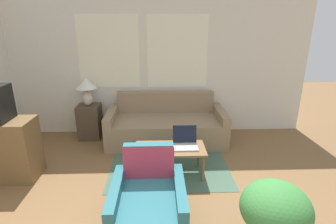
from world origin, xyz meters
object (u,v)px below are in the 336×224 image
(couch, at_px, (166,127))
(cup_navy, at_px, (155,147))
(armchair, at_px, (149,205))
(potted_plant, at_px, (275,211))
(coffee_table, at_px, (170,151))
(table_lamp, at_px, (86,87))
(laptop, at_px, (185,142))

(couch, relative_size, cup_navy, 23.87)
(armchair, xyz_separation_m, cup_navy, (0.06, 0.93, 0.21))
(armchair, xyz_separation_m, potted_plant, (1.15, -0.36, 0.18))
(coffee_table, xyz_separation_m, potted_plant, (0.89, -1.34, 0.07))
(table_lamp, xyz_separation_m, potted_plant, (2.32, -2.68, -0.54))
(laptop, bearing_deg, potted_plant, -64.22)
(table_lamp, relative_size, potted_plant, 0.72)
(couch, xyz_separation_m, coffee_table, (0.02, -1.17, 0.10))
(couch, xyz_separation_m, armchair, (-0.25, -2.15, -0.01))
(potted_plant, bearing_deg, armchair, 162.53)
(armchair, height_order, laptop, armchair)
(table_lamp, relative_size, laptop, 1.52)
(table_lamp, xyz_separation_m, cup_navy, (1.22, -1.39, -0.51))
(table_lamp, xyz_separation_m, laptop, (1.64, -1.29, -0.50))
(table_lamp, bearing_deg, coffee_table, -43.10)
(potted_plant, bearing_deg, couch, 109.83)
(coffee_table, bearing_deg, table_lamp, 136.90)
(couch, bearing_deg, potted_plant, -70.17)
(potted_plant, bearing_deg, cup_navy, 130.28)
(laptop, height_order, potted_plant, potted_plant)
(armchair, relative_size, cup_navy, 9.41)
(couch, distance_m, cup_navy, 1.25)
(table_lamp, height_order, coffee_table, table_lamp)
(armchair, bearing_deg, table_lamp, 116.68)
(couch, distance_m, armchair, 2.16)
(coffee_table, xyz_separation_m, cup_navy, (-0.21, -0.05, 0.09))
(coffee_table, bearing_deg, couch, 90.87)
(armchair, height_order, coffee_table, armchair)
(cup_navy, bearing_deg, coffee_table, 13.66)
(couch, bearing_deg, armchair, -96.59)
(couch, height_order, potted_plant, couch)
(armchair, bearing_deg, laptop, 65.12)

